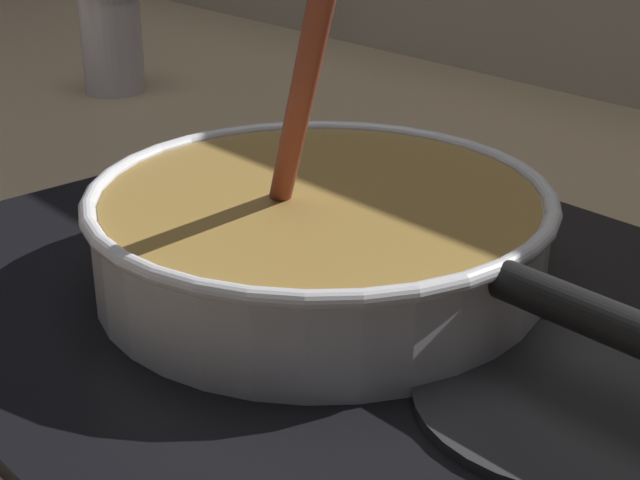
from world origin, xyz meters
name	(u,v)px	position (x,y,z in m)	size (l,w,h in m)	color
hob_plate	(320,291)	(0.07, 0.22, 0.01)	(0.56, 0.48, 0.01)	black
burner_ring	(320,278)	(0.07, 0.22, 0.02)	(0.20, 0.20, 0.01)	#592D0C
spare_burner	(567,400)	(0.26, 0.22, 0.01)	(0.16, 0.16, 0.01)	#262628
cooking_pan	(321,233)	(0.07, 0.22, 0.05)	(0.44, 0.30, 0.24)	silver
condiment_jar	(112,39)	(-0.48, 0.40, 0.06)	(0.07, 0.07, 0.12)	silver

